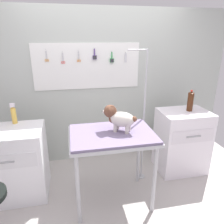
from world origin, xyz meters
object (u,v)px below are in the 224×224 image
object	(u,v)px
grooming_table	(112,141)
soda_bottle	(190,101)
grooming_arm	(143,123)
dog	(119,118)
spray_bottle_tall	(14,115)
counter_left	(12,163)
cabinet_right	(182,141)

from	to	relation	value
grooming_table	soda_bottle	world-z (taller)	soda_bottle
grooming_table	grooming_arm	distance (m)	0.60
grooming_arm	dog	size ratio (longest dim) A/B	4.63
dog	spray_bottle_tall	xyz separation A→B (m)	(-1.20, 0.50, -0.06)
grooming_table	counter_left	distance (m)	1.28
grooming_arm	cabinet_right	size ratio (longest dim) A/B	1.93
cabinet_right	spray_bottle_tall	distance (m)	2.31
grooming_table	counter_left	size ratio (longest dim) A/B	1.07
grooming_table	cabinet_right	world-z (taller)	cabinet_right
grooming_table	counter_left	world-z (taller)	grooming_table
grooming_arm	dog	distance (m)	0.56
grooming_arm	cabinet_right	bearing A→B (deg)	8.07
grooming_table	soda_bottle	bearing A→B (deg)	21.29
cabinet_right	soda_bottle	world-z (taller)	soda_bottle
grooming_arm	counter_left	world-z (taller)	grooming_arm
spray_bottle_tall	soda_bottle	xyz separation A→B (m)	(2.32, -0.08, 0.06)
grooming_arm	counter_left	distance (m)	1.71
grooming_arm	dog	xyz separation A→B (m)	(-0.40, -0.31, 0.23)
spray_bottle_tall	soda_bottle	size ratio (longest dim) A/B	0.87
dog	grooming_arm	bearing A→B (deg)	37.60
counter_left	soda_bottle	xyz separation A→B (m)	(2.38, 0.13, 0.61)
dog	counter_left	distance (m)	1.43
dog	counter_left	xyz separation A→B (m)	(-1.26, 0.30, -0.61)
dog	soda_bottle	bearing A→B (deg)	20.73
grooming_table	cabinet_right	xyz separation A→B (m)	(1.13, 0.45, -0.35)
grooming_table	dog	distance (m)	0.27
grooming_table	dog	bearing A→B (deg)	28.79
grooming_table	dog	size ratio (longest dim) A/B	2.48
dog	spray_bottle_tall	size ratio (longest dim) A/B	1.47
dog	cabinet_right	distance (m)	1.27
soda_bottle	cabinet_right	bearing A→B (deg)	-163.48
grooming_table	grooming_arm	bearing A→B (deg)	36.28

